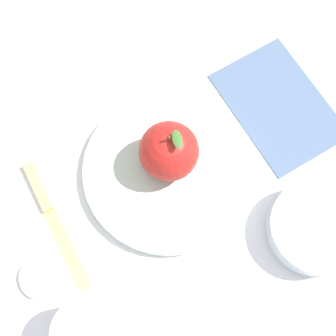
{
  "coord_description": "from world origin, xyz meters",
  "views": [
    {
      "loc": [
        0.06,
        -0.17,
        0.64
      ],
      "look_at": [
        0.01,
        0.02,
        0.02
      ],
      "focal_mm": 51.12,
      "sensor_mm": 36.0,
      "label": 1
    }
  ],
  "objects_px": {
    "cup": "(87,332)",
    "spoon": "(28,269)",
    "apple": "(169,151)",
    "side_bowl": "(315,227)",
    "dinner_plate": "(168,170)",
    "linen_napkin": "(279,105)",
    "knife": "(50,212)"
  },
  "relations": [
    {
      "from": "cup",
      "to": "spoon",
      "type": "bearing_deg",
      "value": 150.65
    },
    {
      "from": "apple",
      "to": "side_bowl",
      "type": "bearing_deg",
      "value": -14.4
    },
    {
      "from": "dinner_plate",
      "to": "apple",
      "type": "bearing_deg",
      "value": 95.91
    },
    {
      "from": "apple",
      "to": "spoon",
      "type": "bearing_deg",
      "value": -129.89
    },
    {
      "from": "apple",
      "to": "spoon",
      "type": "height_order",
      "value": "apple"
    },
    {
      "from": "apple",
      "to": "linen_napkin",
      "type": "distance_m",
      "value": 0.19
    },
    {
      "from": "side_bowl",
      "to": "linen_napkin",
      "type": "xyz_separation_m",
      "value": [
        -0.07,
        0.17,
        -0.02
      ]
    },
    {
      "from": "side_bowl",
      "to": "cup",
      "type": "height_order",
      "value": "cup"
    },
    {
      "from": "cup",
      "to": "knife",
      "type": "distance_m",
      "value": 0.17
    },
    {
      "from": "dinner_plate",
      "to": "apple",
      "type": "distance_m",
      "value": 0.05
    },
    {
      "from": "apple",
      "to": "linen_napkin",
      "type": "height_order",
      "value": "apple"
    },
    {
      "from": "dinner_plate",
      "to": "apple",
      "type": "xyz_separation_m",
      "value": [
        -0.0,
        0.01,
        0.05
      ]
    },
    {
      "from": "dinner_plate",
      "to": "cup",
      "type": "distance_m",
      "value": 0.23
    },
    {
      "from": "cup",
      "to": "spoon",
      "type": "distance_m",
      "value": 0.12
    },
    {
      "from": "spoon",
      "to": "linen_napkin",
      "type": "xyz_separation_m",
      "value": [
        0.29,
        0.3,
        -0.0
      ]
    },
    {
      "from": "knife",
      "to": "side_bowl",
      "type": "bearing_deg",
      "value": 7.79
    },
    {
      "from": "linen_napkin",
      "to": "apple",
      "type": "bearing_deg",
      "value": -138.61
    },
    {
      "from": "side_bowl",
      "to": "cup",
      "type": "bearing_deg",
      "value": -144.06
    },
    {
      "from": "knife",
      "to": "linen_napkin",
      "type": "relative_size",
      "value": 0.84
    },
    {
      "from": "side_bowl",
      "to": "cup",
      "type": "relative_size",
      "value": 1.61
    },
    {
      "from": "apple",
      "to": "spoon",
      "type": "relative_size",
      "value": 0.66
    },
    {
      "from": "dinner_plate",
      "to": "linen_napkin",
      "type": "bearing_deg",
      "value": 44.23
    },
    {
      "from": "apple",
      "to": "linen_napkin",
      "type": "bearing_deg",
      "value": 41.39
    },
    {
      "from": "dinner_plate",
      "to": "spoon",
      "type": "relative_size",
      "value": 1.69
    },
    {
      "from": "apple",
      "to": "spoon",
      "type": "distance_m",
      "value": 0.24
    },
    {
      "from": "dinner_plate",
      "to": "spoon",
      "type": "xyz_separation_m",
      "value": [
        -0.15,
        -0.17,
        -0.0
      ]
    },
    {
      "from": "knife",
      "to": "spoon",
      "type": "xyz_separation_m",
      "value": [
        -0.01,
        -0.08,
        0.0
      ]
    },
    {
      "from": "side_bowl",
      "to": "spoon",
      "type": "height_order",
      "value": "side_bowl"
    },
    {
      "from": "cup",
      "to": "side_bowl",
      "type": "bearing_deg",
      "value": 35.94
    },
    {
      "from": "spoon",
      "to": "side_bowl",
      "type": "bearing_deg",
      "value": 19.68
    },
    {
      "from": "cup",
      "to": "dinner_plate",
      "type": "bearing_deg",
      "value": 77.47
    },
    {
      "from": "cup",
      "to": "apple",
      "type": "bearing_deg",
      "value": 78.34
    }
  ]
}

